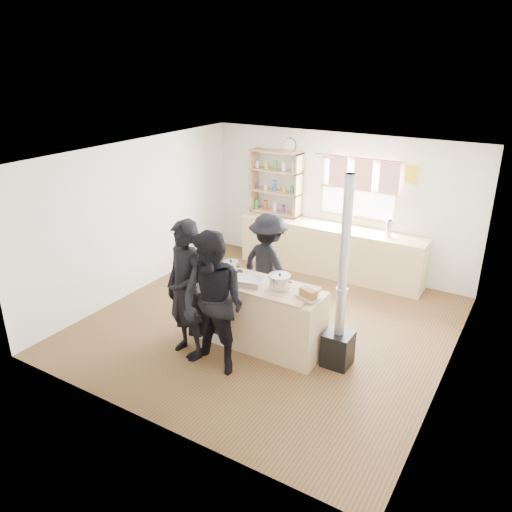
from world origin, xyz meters
The scene contains 14 objects.
ground centered at (0.00, 0.00, -0.01)m, with size 5.00×5.00×0.01m, color brown.
back_counter centered at (0.00, 2.22, 0.45)m, with size 3.40×0.55×0.90m, color #D8BE82.
shelving_unit centered at (-1.20, 2.34, 1.51)m, with size 1.00×0.28×1.20m.
thermos centered at (1.03, 2.22, 1.04)m, with size 0.10×0.10×0.28m, color silver.
cooking_island centered at (0.14, -0.55, 0.47)m, with size 1.97×0.64×0.93m.
skillet_greens centered at (-0.63, -0.77, 0.96)m, with size 0.36×0.36×0.05m.
roast_tray centered at (0.04, -0.63, 0.97)m, with size 0.42×0.35×0.08m.
stockpot_stove centered at (-0.37, -0.41, 1.01)m, with size 0.21×0.21×0.18m.
stockpot_counter centered at (0.46, -0.53, 1.02)m, with size 0.28×0.28×0.21m.
bread_board centered at (0.90, -0.59, 0.98)m, with size 0.33×0.29×0.12m.
flue_heater centered at (1.27, -0.43, 0.66)m, with size 0.35×0.35×2.50m.
person_near_left centered at (-0.52, -1.21, 0.93)m, with size 0.68×0.45×1.87m, color black.
person_near_right centered at (-0.03, -1.31, 0.92)m, with size 0.89×0.69×1.83m, color black.
person_far centered at (-0.20, 0.34, 0.79)m, with size 1.02×0.59×1.59m, color black.
Camera 1 is at (3.20, -5.65, 3.73)m, focal length 35.00 mm.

